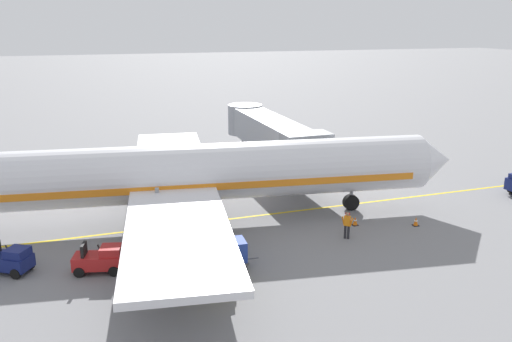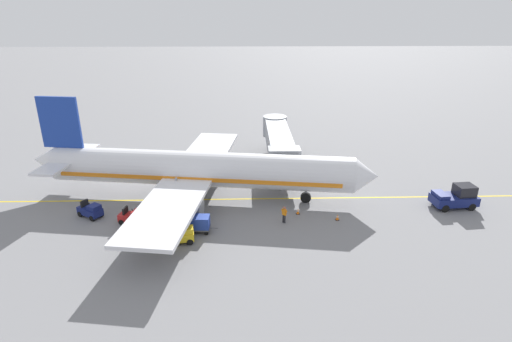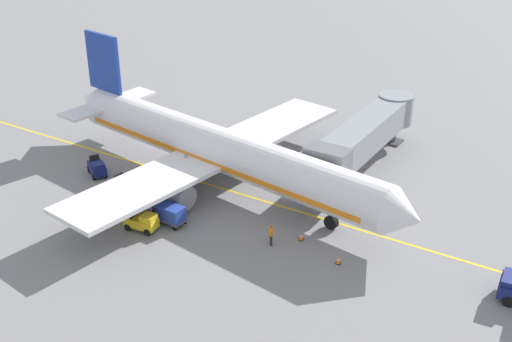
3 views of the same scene
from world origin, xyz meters
The scene contains 13 objects.
ground_plane centered at (0.00, 0.00, 0.00)m, with size 400.00×400.00×0.00m, color slate.
gate_lead_in_line centered at (0.00, 0.00, 0.00)m, with size 0.24×80.00×0.01m, color gold.
parked_airliner centered at (-0.66, 1.33, 3.19)m, with size 30.43×37.30×10.63m.
jet_bridge centered at (-9.84, 10.61, 3.46)m, with size 17.34×3.50×4.98m.
pushback_tractor centered at (2.48, 27.89, 1.10)m, with size 2.58×4.58×2.40m.
baggage_tug_lead centered at (5.14, -4.32, 0.71)m, with size 1.82×2.72×1.62m.
baggage_tug_trailing centered at (3.69, -8.83, 0.71)m, with size 2.35×2.76×1.62m.
baggage_tug_spare centered at (8.71, 0.65, 0.71)m, with size 1.56×2.63×1.62m.
baggage_cart_front centered at (6.92, 1.99, 0.95)m, with size 1.42×2.93×1.58m.
baggage_cart_second_in_train centered at (6.08, -1.07, 0.95)m, with size 1.42×2.93×1.58m.
ground_crew_wing_walker centered at (5.39, 10.00, 0.95)m, with size 0.56×0.58×1.69m.
safety_cone_nose_left centered at (3.64, 11.55, 0.29)m, with size 0.36×0.36×0.59m.
safety_cone_nose_right centered at (4.96, 15.22, 0.29)m, with size 0.36×0.36×0.59m.
Camera 2 is at (39.96, 6.38, 18.94)m, focal length 28.75 mm.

